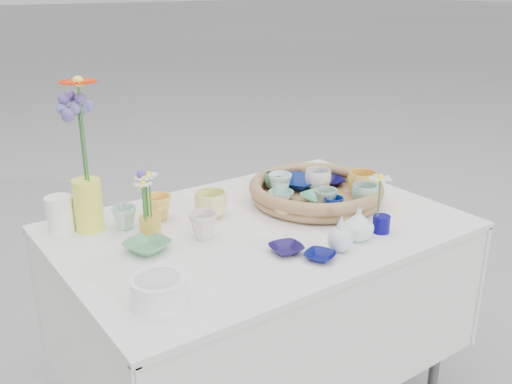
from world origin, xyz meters
TOP-DOWN VIEW (x-y plane):
  - wicker_tray at (0.28, 0.05)m, footprint 0.47×0.47m
  - tray_ceramic_0 at (0.29, 0.16)m, footprint 0.19×0.19m
  - tray_ceramic_1 at (0.40, 0.11)m, footprint 0.13×0.13m
  - tray_ceramic_2 at (0.43, -0.03)m, footprint 0.14×0.14m
  - tray_ceramic_3 at (0.25, -0.01)m, footprint 0.13×0.13m
  - tray_ceramic_4 at (0.23, -0.06)m, footprint 0.09×0.09m
  - tray_ceramic_5 at (0.17, 0.10)m, footprint 0.11×0.11m
  - tray_ceramic_6 at (0.19, 0.14)m, footprint 0.10×0.10m
  - tray_ceramic_7 at (0.33, 0.10)m, footprint 0.11×0.11m
  - tray_ceramic_8 at (0.40, 0.21)m, footprint 0.09×0.09m
  - tray_ceramic_9 at (0.22, -0.10)m, footprint 0.07×0.07m
  - tray_ceramic_10 at (0.10, -0.01)m, footprint 0.12×0.12m
  - tray_ceramic_11 at (0.36, -0.10)m, footprint 0.11×0.11m
  - tray_ceramic_12 at (0.21, 0.20)m, footprint 0.09×0.09m
  - loose_ceramic_0 at (-0.25, 0.22)m, footprint 0.12×0.12m
  - loose_ceramic_1 at (-0.09, 0.15)m, footprint 0.14×0.14m
  - loose_ceramic_2 at (-0.38, 0.03)m, footprint 0.16×0.16m
  - loose_ceramic_3 at (-0.20, 0.02)m, footprint 0.10×0.10m
  - loose_ceramic_4 at (-0.06, -0.21)m, footprint 0.11×0.11m
  - loose_ceramic_5 at (-0.37, 0.22)m, footprint 0.09×0.09m
  - loose_ceramic_6 at (-0.01, -0.30)m, footprint 0.11×0.11m
  - fluted_bowl at (-0.48, -0.25)m, footprint 0.18×0.18m
  - bud_vase_paleblue at (0.08, -0.29)m, footprint 0.09×0.09m
  - bud_vase_seafoam at (0.18, -0.26)m, footprint 0.11×0.11m
  - bud_vase_cobalt at (0.27, -0.27)m, footprint 0.07×0.07m
  - single_daisy at (0.26, -0.26)m, footprint 0.09×0.09m
  - tall_vase_yellow at (-0.46, 0.28)m, footprint 0.11×0.11m
  - gerbera at (-0.45, 0.26)m, footprint 0.13×0.13m
  - hydrangea at (-0.46, 0.28)m, footprint 0.09×0.09m
  - white_pitcher at (-0.54, 0.32)m, footprint 0.12×0.09m
  - daisy_cup at (-0.33, 0.11)m, footprint 0.07×0.07m
  - daisy_posy at (-0.35, 0.10)m, footprint 0.10×0.10m

SIDE VIEW (x-z plane):
  - loose_ceramic_6 at x=-0.01m, z-range 0.77..0.79m
  - loose_ceramic_4 at x=-0.06m, z-range 0.77..0.79m
  - loose_ceramic_2 at x=-0.38m, z-range 0.77..0.80m
  - bud_vase_cobalt at x=0.27m, z-range 0.77..0.82m
  - tray_ceramic_1 at x=0.40m, z-range 0.78..0.81m
  - tray_ceramic_8 at x=0.40m, z-range 0.78..0.81m
  - tray_ceramic_5 at x=0.17m, z-range 0.78..0.81m
  - tray_ceramic_10 at x=0.10m, z-range 0.78..0.81m
  - tray_ceramic_3 at x=0.25m, z-range 0.78..0.81m
  - daisy_cup at x=-0.33m, z-range 0.77..0.84m
  - fluted_bowl at x=-0.48m, z-range 0.77..0.84m
  - tray_ceramic_0 at x=0.29m, z-range 0.78..0.82m
  - loose_ceramic_5 at x=-0.37m, z-range 0.77..0.84m
  - wicker_tray at x=0.28m, z-range 0.77..0.84m
  - loose_ceramic_3 at x=-0.20m, z-range 0.76..0.85m
  - loose_ceramic_0 at x=-0.25m, z-range 0.77..0.85m
  - loose_ceramic_1 at x=-0.09m, z-range 0.77..0.85m
  - tray_ceramic_9 at x=0.22m, z-range 0.78..0.84m
  - tray_ceramic_12 at x=0.21m, z-range 0.78..0.84m
  - bud_vase_seafoam at x=0.18m, z-range 0.76..0.86m
  - tray_ceramic_4 at x=0.23m, z-range 0.78..0.86m
  - tray_ceramic_11 at x=0.36m, z-range 0.78..0.86m
  - tray_ceramic_7 at x=0.33m, z-range 0.78..0.86m
  - white_pitcher at x=-0.54m, z-range 0.77..0.88m
  - tray_ceramic_6 at x=0.19m, z-range 0.78..0.86m
  - bud_vase_paleblue at x=0.08m, z-range 0.77..0.88m
  - tray_ceramic_2 at x=0.43m, z-range 0.78..0.87m
  - tall_vase_yellow at x=-0.46m, z-range 0.77..0.93m
  - single_daisy at x=0.26m, z-range 0.81..0.95m
  - daisy_posy at x=-0.35m, z-range 0.84..1.00m
  - hydrangea at x=-0.46m, z-range 0.89..1.20m
  - gerbera at x=-0.45m, z-range 0.92..1.24m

